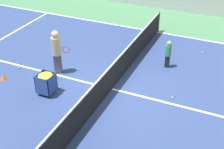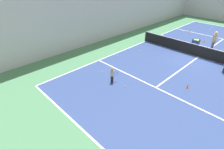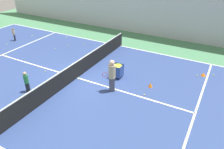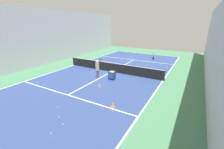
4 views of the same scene
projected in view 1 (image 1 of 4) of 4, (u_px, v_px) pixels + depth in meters
The scene contains 14 objects.
ground_plane at pixel (112, 89), 11.53m from camera, with size 35.23×35.23×0.00m, color #477F56.
court_playing_area at pixel (112, 89), 11.53m from camera, with size 11.28×24.31×0.00m.
line_sideline_right at pixel (157, 32), 15.91m from camera, with size 0.10×24.31×0.00m, color white.
line_centre_service at pixel (112, 89), 11.53m from camera, with size 0.10×13.37×0.00m, color white.
tennis_net at pixel (112, 77), 11.24m from camera, with size 11.58×0.10×1.05m.
coach_at_net at pixel (57, 49), 11.99m from camera, with size 0.49×0.69×1.81m.
child_midcourt at pixel (168, 52), 12.54m from camera, with size 0.27×0.27×1.18m.
ball_cart at pixel (46, 80), 10.99m from camera, with size 0.58×0.56×0.82m.
training_cone_2 at pixel (3, 77), 12.01m from camera, with size 0.23×0.23×0.25m, color orange.
tennis_ball_1 at pixel (203, 52), 13.94m from camera, with size 0.07×0.07×0.07m, color yellow.
tennis_ball_11 at pixel (60, 87), 11.55m from camera, with size 0.07×0.07×0.07m, color yellow.
tennis_ball_13 at pixel (172, 97), 11.01m from camera, with size 0.07×0.07×0.07m, color yellow.
tennis_ball_17 at pixel (39, 22), 16.97m from camera, with size 0.07×0.07×0.07m, color yellow.
tennis_ball_18 at pixel (18, 68), 12.76m from camera, with size 0.07×0.07×0.07m, color yellow.
Camera 1 is at (-8.70, -3.89, 6.51)m, focal length 50.00 mm.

